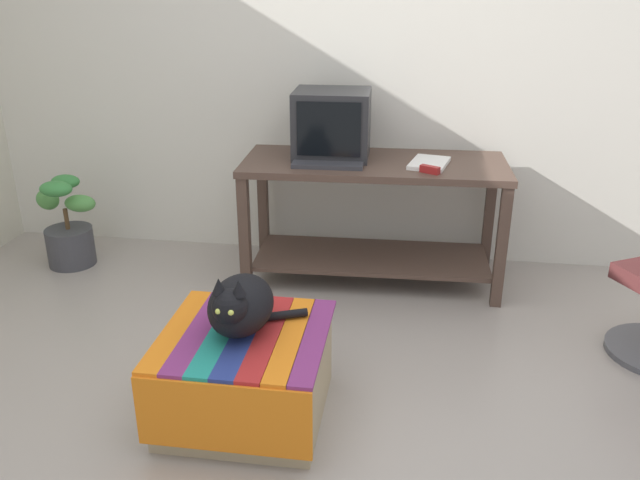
{
  "coord_description": "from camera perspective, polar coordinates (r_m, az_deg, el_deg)",
  "views": [
    {
      "loc": [
        0.46,
        -2.07,
        1.77
      ],
      "look_at": [
        0.02,
        0.85,
        0.55
      ],
      "focal_mm": 36.51,
      "sensor_mm": 36.0,
      "label": 1
    }
  ],
  "objects": [
    {
      "name": "ground_plane",
      "position": [
        2.76,
        -3.19,
        -17.48
      ],
      "size": [
        14.0,
        14.0,
        0.0
      ],
      "primitive_type": "plane",
      "color": "#9E9389"
    },
    {
      "name": "back_wall",
      "position": [
        4.17,
        2.23,
        15.98
      ],
      "size": [
        8.0,
        0.1,
        2.6
      ],
      "primitive_type": "cube",
      "color": "silver",
      "rests_on": "ground_plane"
    },
    {
      "name": "desk",
      "position": [
        3.88,
        4.68,
        3.52
      ],
      "size": [
        1.55,
        0.67,
        0.75
      ],
      "rotation": [
        0.0,
        0.0,
        0.03
      ],
      "color": "#4C382D",
      "rests_on": "ground_plane"
    },
    {
      "name": "tv_monitor",
      "position": [
        3.86,
        1.05,
        10.07
      ],
      "size": [
        0.45,
        0.39,
        0.39
      ],
      "rotation": [
        0.0,
        0.0,
        0.03
      ],
      "color": "#28282B",
      "rests_on": "desk"
    },
    {
      "name": "keyboard",
      "position": [
        3.69,
        0.68,
        6.65
      ],
      "size": [
        0.4,
        0.16,
        0.02
      ],
      "primitive_type": "cube",
      "rotation": [
        0.0,
        0.0,
        0.03
      ],
      "color": "#333338",
      "rests_on": "desk"
    },
    {
      "name": "book",
      "position": [
        3.77,
        9.55,
        6.66
      ],
      "size": [
        0.25,
        0.32,
        0.02
      ],
      "primitive_type": "cube",
      "rotation": [
        0.0,
        0.0,
        -0.21
      ],
      "color": "white",
      "rests_on": "desk"
    },
    {
      "name": "ottoman_with_blanket",
      "position": [
        2.82,
        -6.53,
        -11.57
      ],
      "size": [
        0.68,
        0.69,
        0.39
      ],
      "color": "tan",
      "rests_on": "ground_plane"
    },
    {
      "name": "cat",
      "position": [
        2.67,
        -7.02,
        -5.69
      ],
      "size": [
        0.39,
        0.4,
        0.3
      ],
      "rotation": [
        0.0,
        0.0,
        -0.04
      ],
      "color": "black",
      "rests_on": "ottoman_with_blanket"
    },
    {
      "name": "potted_plant",
      "position": [
        4.47,
        -21.18,
        0.79
      ],
      "size": [
        0.41,
        0.34,
        0.59
      ],
      "color": "#3D3D42",
      "rests_on": "ground_plane"
    },
    {
      "name": "stapler",
      "position": [
        3.61,
        9.6,
        6.11
      ],
      "size": [
        0.11,
        0.09,
        0.04
      ],
      "primitive_type": "cube",
      "rotation": [
        0.0,
        0.0,
        1.06
      ],
      "color": "#A31E1E",
      "rests_on": "desk"
    }
  ]
}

